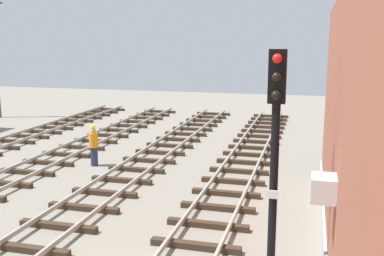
% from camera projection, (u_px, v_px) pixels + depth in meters
% --- Properties ---
extents(signal_mast, '(0.36, 0.40, 5.36)m').
position_uv_depth(signal_mast, '(275.00, 146.00, 9.45)').
color(signal_mast, black).
rests_on(signal_mast, ground).
extents(track_worker_foreground, '(0.40, 0.40, 1.87)m').
position_uv_depth(track_worker_foreground, '(94.00, 145.00, 20.16)').
color(track_worker_foreground, '#262D4C').
rests_on(track_worker_foreground, ground).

